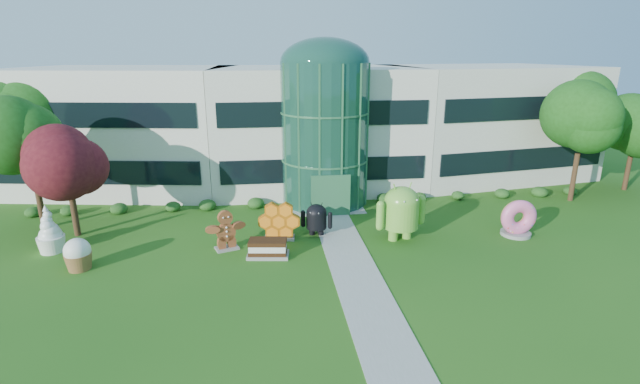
{
  "coord_description": "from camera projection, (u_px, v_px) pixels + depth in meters",
  "views": [
    {
      "loc": [
        -4.37,
        -19.82,
        10.61
      ],
      "look_at": [
        -1.09,
        6.0,
        2.6
      ],
      "focal_mm": 26.0,
      "sensor_mm": 36.0,
      "label": 1
    }
  ],
  "objects": [
    {
      "name": "ground",
      "position": [
        358.0,
        278.0,
        22.44
      ],
      "size": [
        140.0,
        140.0,
        0.0
      ],
      "primitive_type": "plane",
      "color": "#215114",
      "rests_on": "ground"
    },
    {
      "name": "building",
      "position": [
        315.0,
        125.0,
        38.14
      ],
      "size": [
        46.0,
        15.0,
        9.3
      ],
      "primitive_type": null,
      "color": "beige",
      "rests_on": "ground"
    },
    {
      "name": "atrium",
      "position": [
        325.0,
        135.0,
        32.38
      ],
      "size": [
        6.0,
        6.0,
        9.8
      ],
      "primitive_type": "cylinder",
      "color": "#194738",
      "rests_on": "ground"
    },
    {
      "name": "walkway",
      "position": [
        350.0,
        260.0,
        24.33
      ],
      "size": [
        2.4,
        20.0,
        0.04
      ],
      "primitive_type": "cube",
      "color": "#9E9E93",
      "rests_on": "ground"
    },
    {
      "name": "tree_red",
      "position": [
        70.0,
        187.0,
        26.8
      ],
      "size": [
        4.0,
        4.0,
        6.0
      ],
      "primitive_type": null,
      "color": "#3F0C14",
      "rests_on": "ground"
    },
    {
      "name": "trees_backdrop",
      "position": [
        323.0,
        142.0,
        33.53
      ],
      "size": [
        52.0,
        8.0,
        8.4
      ],
      "primitive_type": null,
      "color": "#1A4812",
      "rests_on": "ground"
    },
    {
      "name": "android_green",
      "position": [
        401.0,
        209.0,
        26.6
      ],
      "size": [
        3.73,
        2.93,
        3.74
      ],
      "primitive_type": null,
      "rotation": [
        0.0,
        0.0,
        0.24
      ],
      "color": "#6EB439",
      "rests_on": "ground"
    },
    {
      "name": "android_black",
      "position": [
        316.0,
        217.0,
        27.42
      ],
      "size": [
        2.29,
        1.88,
        2.25
      ],
      "primitive_type": null,
      "rotation": [
        0.0,
        0.0,
        -0.32
      ],
      "color": "black",
      "rests_on": "ground"
    },
    {
      "name": "donut",
      "position": [
        518.0,
        217.0,
        27.38
      ],
      "size": [
        2.21,
        1.13,
        2.25
      ],
      "primitive_type": null,
      "rotation": [
        0.0,
        0.0,
        -0.04
      ],
      "color": "#EE5A94",
      "rests_on": "ground"
    },
    {
      "name": "gingerbread",
      "position": [
        226.0,
        230.0,
        25.43
      ],
      "size": [
        2.65,
        1.73,
        2.29
      ],
      "primitive_type": null,
      "rotation": [
        0.0,
        0.0,
        0.34
      ],
      "color": "brown",
      "rests_on": "ground"
    },
    {
      "name": "ice_cream_sandwich",
      "position": [
        268.0,
        248.0,
        24.66
      ],
      "size": [
        2.32,
        1.37,
        0.98
      ],
      "primitive_type": null,
      "rotation": [
        0.0,
        0.0,
        -0.13
      ],
      "color": "#311B0A",
      "rests_on": "ground"
    },
    {
      "name": "honeycomb",
      "position": [
        279.0,
        223.0,
        26.86
      ],
      "size": [
        2.66,
        1.22,
        2.02
      ],
      "primitive_type": null,
      "rotation": [
        0.0,
        0.0,
        -0.12
      ],
      "color": "orange",
      "rests_on": "ground"
    },
    {
      "name": "froyo",
      "position": [
        49.0,
        229.0,
        25.06
      ],
      "size": [
        1.9,
        1.9,
        2.65
      ],
      "primitive_type": null,
      "rotation": [
        0.0,
        0.0,
        0.27
      ],
      "color": "white",
      "rests_on": "ground"
    },
    {
      "name": "cupcake",
      "position": [
        78.0,
        254.0,
        23.15
      ],
      "size": [
        1.41,
        1.41,
        1.66
      ],
      "primitive_type": null,
      "rotation": [
        0.0,
        0.0,
        0.02
      ],
      "color": "white",
      "rests_on": "ground"
    }
  ]
}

